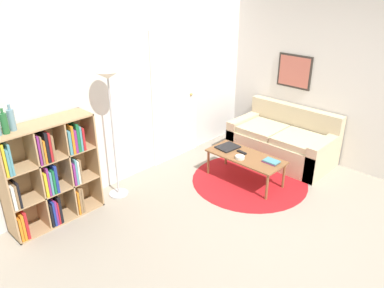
% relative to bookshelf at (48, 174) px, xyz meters
% --- Properties ---
extents(ground_plane, '(14.00, 14.00, 0.00)m').
position_rel_bookshelf_xyz_m(ground_plane, '(1.51, -2.37, -0.63)').
color(ground_plane, gray).
extents(wall_back, '(7.45, 0.11, 2.60)m').
position_rel_bookshelf_xyz_m(wall_back, '(1.54, 0.21, 0.66)').
color(wall_back, silver).
rests_on(wall_back, ground_plane).
extents(wall_right, '(0.08, 5.56, 2.60)m').
position_rel_bookshelf_xyz_m(wall_right, '(3.76, -1.09, 0.68)').
color(wall_right, silver).
rests_on(wall_right, ground_plane).
extents(rug, '(1.64, 1.64, 0.01)m').
position_rel_bookshelf_xyz_m(rug, '(2.37, -1.16, -0.62)').
color(rug, '#B2191E').
rests_on(rug, ground_plane).
extents(bookshelf, '(1.09, 0.34, 1.25)m').
position_rel_bookshelf_xyz_m(bookshelf, '(0.00, 0.00, 0.00)').
color(bookshelf, tan).
rests_on(bookshelf, ground_plane).
extents(floor_lamp, '(0.32, 0.32, 1.69)m').
position_rel_bookshelf_xyz_m(floor_lamp, '(0.86, -0.09, 0.82)').
color(floor_lamp, '#B7B7BC').
rests_on(floor_lamp, ground_plane).
extents(couch, '(0.85, 1.57, 0.81)m').
position_rel_bookshelf_xyz_m(couch, '(3.36, -1.10, -0.35)').
color(couch, '#CCB793').
rests_on(couch, ground_plane).
extents(coffee_table, '(0.50, 1.10, 0.40)m').
position_rel_bookshelf_xyz_m(coffee_table, '(2.33, -1.10, -0.27)').
color(coffee_table, brown).
rests_on(coffee_table, ground_plane).
extents(laptop, '(0.34, 0.28, 0.02)m').
position_rel_bookshelf_xyz_m(laptop, '(2.36, -0.75, -0.22)').
color(laptop, black).
rests_on(laptop, coffee_table).
extents(bowl, '(0.13, 0.13, 0.04)m').
position_rel_bookshelf_xyz_m(bowl, '(2.20, -1.09, -0.21)').
color(bowl, silver).
rests_on(bowl, coffee_table).
extents(book_stack_on_table, '(0.14, 0.22, 0.03)m').
position_rel_bookshelf_xyz_m(book_stack_on_table, '(2.40, -1.47, -0.21)').
color(book_stack_on_table, '#7F287A').
rests_on(book_stack_on_table, coffee_table).
extents(remote, '(0.06, 0.16, 0.02)m').
position_rel_bookshelf_xyz_m(remote, '(2.36, -1.00, -0.22)').
color(remote, black).
rests_on(remote, coffee_table).
extents(bottle_middle, '(0.07, 0.07, 0.27)m').
position_rel_bookshelf_xyz_m(bottle_middle, '(-0.36, -0.02, 0.73)').
color(bottle_middle, '#236633').
rests_on(bottle_middle, bookshelf).
extents(bottle_right, '(0.07, 0.07, 0.28)m').
position_rel_bookshelf_xyz_m(bottle_right, '(-0.27, 0.01, 0.74)').
color(bottle_right, '#6B93A3').
rests_on(bottle_right, bookshelf).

